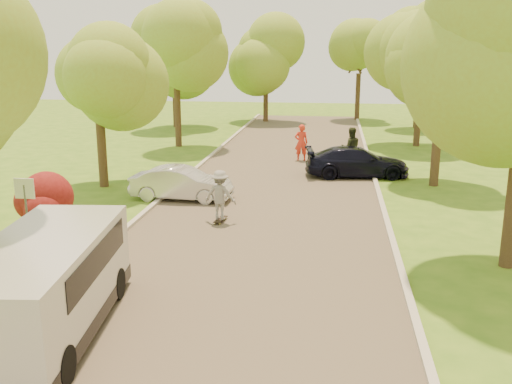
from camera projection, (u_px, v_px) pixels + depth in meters
The scene contains 21 objects.
ground at pixel (208, 344), 10.90m from camera, with size 100.00×100.00×0.00m, color #3D6E1A.
road at pixel (261, 222), 18.58m from camera, with size 8.00×60.00×0.01m, color #4C4438.
curb_left at pixel (141, 215), 19.10m from camera, with size 0.18×60.00×0.12m, color #B2AD9E.
curb_right at pixel (388, 225), 18.03m from camera, with size 0.18×60.00×0.12m, color #B2AD9E.
street_sign at pixel (26, 201), 15.12m from camera, with size 0.55×0.06×2.17m.
red_shrub at pixel (38, 202), 16.74m from camera, with size 1.70×1.70×1.95m.
tree_l_midb at pixel (101, 72), 22.20m from camera, with size 4.30×4.20×6.62m.
tree_l_far at pixel (179, 49), 31.53m from camera, with size 4.92×4.80×7.79m.
tree_r_midb at pixel (448, 64), 22.27m from camera, with size 4.51×4.40×7.01m.
tree_r_far at pixel (427, 42), 31.56m from camera, with size 5.33×5.20×8.34m.
tree_bg_a at pixel (177, 51), 39.57m from camera, with size 5.12×5.00×7.72m.
tree_bg_b at pixel (424, 48), 39.18m from camera, with size 5.12×5.00×7.95m.
tree_bg_c at pixel (269, 55), 42.69m from camera, with size 4.92×4.80×7.33m.
tree_bg_d at pixel (363, 51), 43.61m from camera, with size 5.12×5.00×7.72m.
minivan at pixel (45, 285), 11.05m from camera, with size 2.63×5.44×1.95m.
silver_sedan at pixel (181, 183), 21.17m from camera, with size 1.31×3.75×1.24m, color silver.
dark_sedan at pixel (357, 162), 24.98m from camera, with size 1.83×4.50×1.31m, color black.
longboard at pixel (221, 219), 18.53m from camera, with size 0.34×0.85×0.10m.
skateboarder at pixel (220, 195), 18.32m from camera, with size 1.04×0.60×1.61m, color gray.
person_striped at pixel (301, 143), 28.46m from camera, with size 0.67×0.44×1.83m, color red.
person_olive at pixel (351, 148), 26.71m from camera, with size 0.93×0.73×1.92m, color #282F1C.
Camera 1 is at (2.26, -9.63, 5.50)m, focal length 40.00 mm.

